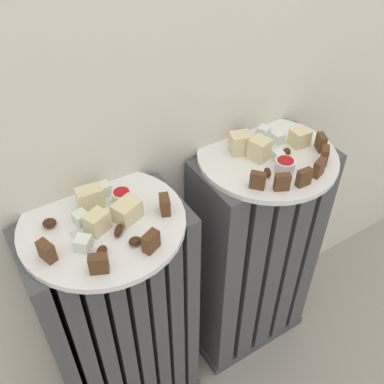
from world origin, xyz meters
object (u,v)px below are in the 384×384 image
at_px(fork, 88,244).
at_px(plate_left, 103,223).
at_px(radiator_left, 122,327).
at_px(radiator_right, 253,259).
at_px(jam_bowl_right, 285,165).
at_px(jam_bowl_left, 122,196).
at_px(plate_right, 267,156).

bearing_deg(fork, plate_left, 42.47).
height_order(radiator_left, radiator_right, same).
height_order(plate_left, jam_bowl_right, jam_bowl_right).
xyz_separation_m(jam_bowl_left, jam_bowl_right, (0.32, -0.09, 0.00)).
height_order(radiator_left, fork, fork).
bearing_deg(radiator_left, plate_left, 90.00).
xyz_separation_m(radiator_left, jam_bowl_right, (0.38, -0.06, 0.37)).
distance_m(jam_bowl_left, jam_bowl_right, 0.34).
relative_size(plate_left, plate_right, 1.00).
height_order(jam_bowl_right, fork, jam_bowl_right).
bearing_deg(jam_bowl_right, jam_bowl_left, 164.35).
bearing_deg(jam_bowl_right, fork, 176.94).
distance_m(radiator_left, jam_bowl_left, 0.37).
distance_m(plate_left, plate_right, 0.39).
xyz_separation_m(plate_left, jam_bowl_left, (0.05, 0.03, 0.02)).
relative_size(plate_left, jam_bowl_right, 7.35).
bearing_deg(plate_right, radiator_right, 90.00).
xyz_separation_m(radiator_left, radiator_right, (0.39, 0.00, 0.00)).
bearing_deg(jam_bowl_right, plate_left, 170.56).
height_order(radiator_right, fork, fork).
bearing_deg(jam_bowl_right, plate_right, 82.84).
xyz_separation_m(radiator_right, plate_left, (-0.39, -0.00, 0.34)).
xyz_separation_m(radiator_left, plate_right, (0.39, 0.00, 0.34)).
height_order(jam_bowl_left, jam_bowl_right, jam_bowl_right).
bearing_deg(radiator_right, plate_left, -180.00).
relative_size(plate_left, fork, 2.98).
bearing_deg(jam_bowl_left, radiator_right, -4.80).
height_order(radiator_right, plate_right, plate_right).
distance_m(radiator_left, radiator_right, 0.39).
xyz_separation_m(radiator_right, fork, (-0.43, -0.04, 0.35)).
xyz_separation_m(radiator_right, jam_bowl_right, (-0.01, -0.06, 0.37)).
xyz_separation_m(radiator_right, plate_right, (0.00, -0.00, 0.34)).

